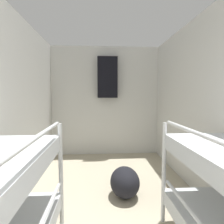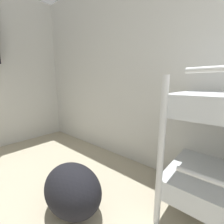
{
  "view_description": "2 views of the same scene",
  "coord_description": "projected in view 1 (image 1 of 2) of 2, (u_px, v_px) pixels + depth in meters",
  "views": [
    {
      "loc": [
        -0.15,
        0.3,
        1.38
      ],
      "look_at": [
        0.07,
        3.56,
        1.09
      ],
      "focal_mm": 32.0,
      "sensor_mm": 36.0,
      "label": 1
    },
    {
      "loc": [
        -0.39,
        1.95,
        1.04
      ],
      "look_at": [
        0.73,
        2.93,
        0.75
      ],
      "focal_mm": 24.0,
      "sensor_mm": 36.0,
      "label": 2
    }
  ],
  "objects": [
    {
      "name": "duffel_bag",
      "position": [
        125.0,
        182.0,
        2.7
      ],
      "size": [
        0.4,
        0.53,
        0.4
      ],
      "color": "black",
      "rests_on": "ground_plane"
    },
    {
      "name": "hanging_coat",
      "position": [
        107.0,
        77.0,
        4.4
      ],
      "size": [
        0.44,
        0.12,
        0.9
      ],
      "color": "black"
    },
    {
      "name": "wall_back",
      "position": [
        105.0,
        101.0,
        4.59
      ],
      "size": [
        2.54,
        0.06,
        2.46
      ],
      "color": "silver",
      "rests_on": "ground_plane"
    },
    {
      "name": "wall_right",
      "position": [
        223.0,
        108.0,
        2.22
      ],
      "size": [
        0.06,
        4.98,
        2.46
      ],
      "color": "silver",
      "rests_on": "ground_plane"
    }
  ]
}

